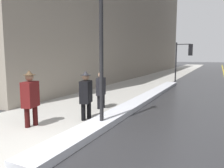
{
  "coord_description": "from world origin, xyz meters",
  "views": [
    {
      "loc": [
        3.4,
        -3.74,
        2.16
      ],
      "look_at": [
        -0.4,
        4.0,
        1.05
      ],
      "focal_mm": 35.0,
      "sensor_mm": 36.0,
      "label": 1
    }
  ],
  "objects_px": {
    "traffic_light_near": "(185,54)",
    "pedestrian_in_fedora": "(30,96)",
    "lamp_post": "(101,23)",
    "pedestrian_trailing": "(86,93)",
    "pedestrian_nearside": "(101,89)"
  },
  "relations": [
    {
      "from": "lamp_post",
      "to": "traffic_light_near",
      "type": "height_order",
      "value": "lamp_post"
    },
    {
      "from": "pedestrian_trailing",
      "to": "traffic_light_near",
      "type": "bearing_deg",
      "value": 159.1
    },
    {
      "from": "lamp_post",
      "to": "pedestrian_trailing",
      "type": "distance_m",
      "value": 2.39
    },
    {
      "from": "lamp_post",
      "to": "traffic_light_near",
      "type": "distance_m",
      "value": 12.72
    },
    {
      "from": "traffic_light_near",
      "to": "pedestrian_in_fedora",
      "type": "distance_m",
      "value": 13.93
    },
    {
      "from": "traffic_light_near",
      "to": "pedestrian_in_fedora",
      "type": "height_order",
      "value": "traffic_light_near"
    },
    {
      "from": "pedestrian_in_fedora",
      "to": "pedestrian_nearside",
      "type": "xyz_separation_m",
      "value": [
        0.79,
        2.99,
        -0.12
      ]
    },
    {
      "from": "traffic_light_near",
      "to": "pedestrian_in_fedora",
      "type": "xyz_separation_m",
      "value": [
        -2.61,
        -13.61,
        -1.37
      ]
    },
    {
      "from": "traffic_light_near",
      "to": "lamp_post",
      "type": "bearing_deg",
      "value": -90.55
    },
    {
      "from": "pedestrian_in_fedora",
      "to": "pedestrian_nearside",
      "type": "relative_size",
      "value": 1.15
    },
    {
      "from": "traffic_light_near",
      "to": "pedestrian_in_fedora",
      "type": "bearing_deg",
      "value": -98.43
    },
    {
      "from": "pedestrian_in_fedora",
      "to": "pedestrian_trailing",
      "type": "bearing_deg",
      "value": 126.08
    },
    {
      "from": "pedestrian_in_fedora",
      "to": "pedestrian_nearside",
      "type": "distance_m",
      "value": 3.09
    },
    {
      "from": "traffic_light_near",
      "to": "pedestrian_trailing",
      "type": "bearing_deg",
      "value": -94.48
    },
    {
      "from": "traffic_light_near",
      "to": "pedestrian_nearside",
      "type": "distance_m",
      "value": 10.88
    }
  ]
}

